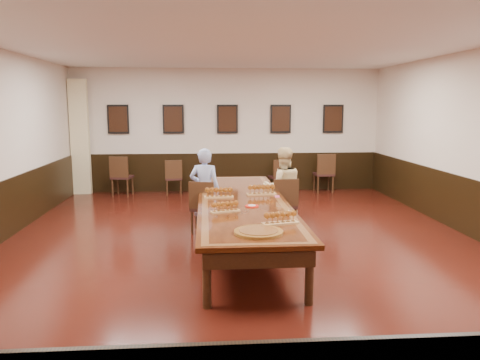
{
  "coord_description": "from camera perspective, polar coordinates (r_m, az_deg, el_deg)",
  "views": [
    {
      "loc": [
        -0.58,
        -7.3,
        2.25
      ],
      "look_at": [
        0.0,
        0.5,
        1.0
      ],
      "focal_mm": 35.0,
      "sensor_mm": 36.0,
      "label": 1
    }
  ],
  "objects": [
    {
      "name": "person_woman",
      "position": [
        8.64,
        5.22,
        -0.96
      ],
      "size": [
        0.77,
        0.61,
        1.5
      ],
      "primitive_type": "imported",
      "rotation": [
        0.0,
        0.0,
        3.19
      ],
      "color": "beige",
      "rests_on": "floor"
    },
    {
      "name": "wainscoting",
      "position": [
        7.53,
        0.28,
        -4.36
      ],
      "size": [
        8.0,
        10.0,
        1.0
      ],
      "color": "black",
      "rests_on": "floor"
    },
    {
      "name": "wall_front",
      "position": [
        2.45,
        9.59,
        -6.48
      ],
      "size": [
        8.0,
        0.02,
        3.2
      ],
      "primitive_type": "cube",
      "color": "beige",
      "rests_on": "floor"
    },
    {
      "name": "pink_phone",
      "position": [
        7.78,
        4.56,
        -2.02
      ],
      "size": [
        0.09,
        0.16,
        0.01
      ],
      "primitive_type": "cube",
      "rotation": [
        0.0,
        0.0,
        -0.12
      ],
      "color": "#D6477D",
      "rests_on": "conference_table"
    },
    {
      "name": "spare_chair_a",
      "position": [
        12.11,
        -14.17,
        0.52
      ],
      "size": [
        0.55,
        0.59,
        1.01
      ],
      "primitive_type": null,
      "rotation": [
        0.0,
        0.0,
        2.97
      ],
      "color": "black",
      "rests_on": "floor"
    },
    {
      "name": "spare_chair_b",
      "position": [
        12.0,
        -8.1,
        0.37
      ],
      "size": [
        0.46,
        0.5,
        0.9
      ],
      "primitive_type": null,
      "rotation": [
        0.0,
        0.0,
        3.24
      ],
      "color": "black",
      "rests_on": "floor"
    },
    {
      "name": "curtain",
      "position": [
        12.56,
        -18.93,
        4.94
      ],
      "size": [
        0.45,
        0.18,
        2.9
      ],
      "primitive_type": "cube",
      "color": "beige",
      "rests_on": "floor"
    },
    {
      "name": "conference_table",
      "position": [
        7.51,
        0.28,
        -3.53
      ],
      "size": [
        1.4,
        5.0,
        0.76
      ],
      "color": "black",
      "rests_on": "floor"
    },
    {
      "name": "spare_chair_c",
      "position": [
        12.18,
        4.65,
        0.51
      ],
      "size": [
        0.51,
        0.53,
        0.88
      ],
      "primitive_type": null,
      "rotation": [
        0.0,
        0.0,
        3.38
      ],
      "color": "black",
      "rests_on": "floor"
    },
    {
      "name": "red_plate_grp",
      "position": [
        7.0,
        1.45,
        -3.2
      ],
      "size": [
        0.21,
        0.21,
        0.03
      ],
      "color": "red",
      "rests_on": "conference_table"
    },
    {
      "name": "chair_woman",
      "position": [
        8.59,
        5.33,
        -2.85
      ],
      "size": [
        0.47,
        0.51,
        0.96
      ],
      "primitive_type": null,
      "rotation": [
        0.0,
        0.0,
        3.19
      ],
      "color": "black",
      "rests_on": "floor"
    },
    {
      "name": "spare_chair_d",
      "position": [
        12.41,
        10.17,
        0.88
      ],
      "size": [
        0.49,
        0.53,
        1.02
      ],
      "primitive_type": null,
      "rotation": [
        0.0,
        0.0,
        3.17
      ],
      "color": "black",
      "rests_on": "floor"
    },
    {
      "name": "flight_d",
      "position": [
        5.98,
        4.93,
        -4.68
      ],
      "size": [
        0.49,
        0.26,
        0.17
      ],
      "color": "#AE7F49",
      "rests_on": "conference_table"
    },
    {
      "name": "carved_platter",
      "position": [
        5.56,
        2.27,
        -6.35
      ],
      "size": [
        0.7,
        0.7,
        0.05
      ],
      "color": "brown",
      "rests_on": "conference_table"
    },
    {
      "name": "chair_man",
      "position": [
        8.4,
        -4.43,
        -3.18
      ],
      "size": [
        0.53,
        0.56,
        0.94
      ],
      "primitive_type": null,
      "rotation": [
        0.0,
        0.0,
        2.94
      ],
      "color": "black",
      "rests_on": "floor"
    },
    {
      "name": "person_man",
      "position": [
        8.44,
        -4.32,
        -1.18
      ],
      "size": [
        0.61,
        0.46,
        1.5
      ],
      "primitive_type": "imported",
      "rotation": [
        0.0,
        0.0,
        2.94
      ],
      "color": "#4E69C4",
      "rests_on": "floor"
    },
    {
      "name": "flight_a",
      "position": [
        7.66,
        -2.59,
        -1.6
      ],
      "size": [
        0.48,
        0.16,
        0.18
      ],
      "color": "#AE7F49",
      "rests_on": "conference_table"
    },
    {
      "name": "wall_back",
      "position": [
        12.34,
        -1.55,
        6.06
      ],
      "size": [
        8.0,
        0.02,
        3.2
      ],
      "primitive_type": "cube",
      "color": "beige",
      "rests_on": "floor"
    },
    {
      "name": "flight_c",
      "position": [
        6.64,
        -1.8,
        -3.34
      ],
      "size": [
        0.44,
        0.26,
        0.16
      ],
      "color": "#AE7F49",
      "rests_on": "conference_table"
    },
    {
      "name": "flight_b",
      "position": [
        7.91,
        2.62,
        -1.24
      ],
      "size": [
        0.5,
        0.19,
        0.18
      ],
      "color": "#AE7F49",
      "rests_on": "conference_table"
    },
    {
      "name": "floor",
      "position": [
        7.67,
        0.28,
        -8.07
      ],
      "size": [
        8.0,
        10.0,
        0.02
      ],
      "primitive_type": "cube",
      "color": "black",
      "rests_on": "ground"
    },
    {
      "name": "posters",
      "position": [
        12.26,
        -1.54,
        7.45
      ],
      "size": [
        6.14,
        0.04,
        0.74
      ],
      "color": "black",
      "rests_on": "wall_back"
    },
    {
      "name": "ceiling",
      "position": [
        7.39,
        0.3,
        16.54
      ],
      "size": [
        8.0,
        10.0,
        0.02
      ],
      "primitive_type": "cube",
      "color": "white",
      "rests_on": "floor"
    }
  ]
}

